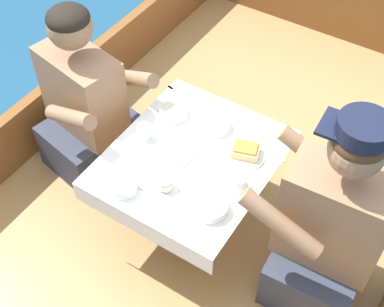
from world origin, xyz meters
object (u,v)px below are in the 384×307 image
object	(u,v)px
person_starboard	(328,231)
coffee_cup_port	(145,132)
tin_can	(166,184)
person_port	(87,108)
coffee_cup_starboard	(240,182)
sandwich	(245,150)

from	to	relation	value
person_starboard	coffee_cup_port	distance (m)	0.88
person_starboard	tin_can	bearing A→B (deg)	13.77
person_port	coffee_cup_port	size ratio (longest dim) A/B	10.39
person_port	tin_can	bearing A→B (deg)	-9.92
person_starboard	coffee_cup_port	xyz separation A→B (m)	(-0.88, -0.01, 0.08)
person_starboard	coffee_cup_port	bearing A→B (deg)	-2.79
coffee_cup_port	coffee_cup_starboard	distance (m)	0.49
tin_can	person_port	bearing A→B (deg)	158.98
person_starboard	coffee_cup_starboard	bearing A→B (deg)	1.46
person_starboard	tin_can	world-z (taller)	person_starboard
person_port	tin_can	world-z (taller)	person_port
coffee_cup_starboard	tin_can	world-z (taller)	coffee_cup_starboard
person_port	coffee_cup_port	bearing A→B (deg)	2.67
person_port	sandwich	world-z (taller)	person_port
person_starboard	person_port	bearing A→B (deg)	-5.59
coffee_cup_port	coffee_cup_starboard	size ratio (longest dim) A/B	0.95
person_starboard	tin_can	distance (m)	0.67
coffee_cup_port	tin_can	bearing A→B (deg)	-37.82
sandwich	coffee_cup_starboard	xyz separation A→B (m)	(0.07, -0.17, 0.00)
person_port	coffee_cup_starboard	bearing A→B (deg)	5.73
person_port	coffee_cup_port	distance (m)	0.42
sandwich	tin_can	world-z (taller)	sandwich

